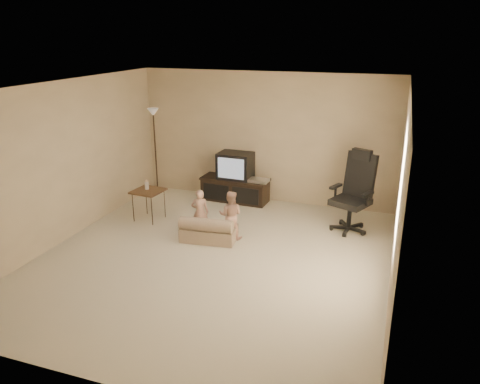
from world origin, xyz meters
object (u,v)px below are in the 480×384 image
(side_table, at_px, (148,191))
(child_sofa, at_px, (208,231))
(office_chair, at_px, (353,202))
(floor_lamp, at_px, (154,131))
(tv_stand, at_px, (235,181))
(toddler_left, at_px, (200,212))
(toddler_right, at_px, (230,215))

(side_table, xyz_separation_m, child_sofa, (1.35, -0.50, -0.36))
(office_chair, distance_m, child_sofa, 2.46)
(floor_lamp, bearing_deg, tv_stand, -1.90)
(floor_lamp, xyz_separation_m, toddler_left, (1.77, -1.79, -0.87))
(floor_lamp, xyz_separation_m, toddler_right, (2.29, -1.76, -0.86))
(tv_stand, bearing_deg, child_sofa, -80.92)
(office_chair, relative_size, toddler_right, 1.71)
(tv_stand, distance_m, side_table, 1.82)
(office_chair, relative_size, toddler_left, 1.75)
(tv_stand, relative_size, toddler_left, 1.77)
(side_table, xyz_separation_m, floor_lamp, (-0.65, 1.48, 0.73))
(office_chair, height_order, side_table, office_chair)
(tv_stand, height_order, office_chair, office_chair)
(floor_lamp, height_order, child_sofa, floor_lamp)
(tv_stand, bearing_deg, toddler_right, -70.48)
(floor_lamp, height_order, toddler_right, floor_lamp)
(office_chair, distance_m, side_table, 3.54)
(tv_stand, xyz_separation_m, side_table, (-1.13, -1.43, 0.13))
(floor_lamp, relative_size, toddler_left, 2.23)
(office_chair, relative_size, side_table, 1.84)
(tv_stand, xyz_separation_m, toddler_right, (0.52, -1.70, -0.00))
(toddler_right, bearing_deg, floor_lamp, -45.15)
(side_table, bearing_deg, toddler_left, -15.11)
(side_table, bearing_deg, child_sofa, -20.44)
(office_chair, height_order, child_sofa, office_chair)
(side_table, distance_m, toddler_left, 1.17)
(side_table, height_order, toddler_right, toddler_right)
(child_sofa, bearing_deg, office_chair, 23.52)
(child_sofa, relative_size, toddler_left, 1.18)
(tv_stand, bearing_deg, side_table, -125.78)
(tv_stand, bearing_deg, office_chair, -14.45)
(office_chair, height_order, toddler_right, office_chair)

